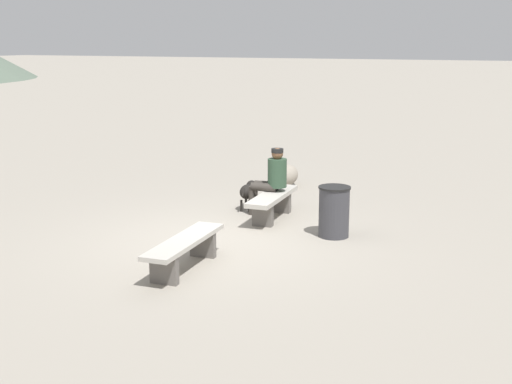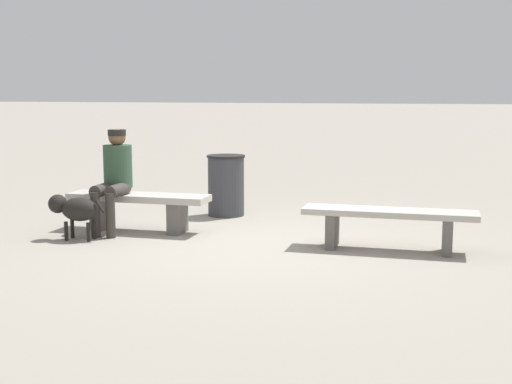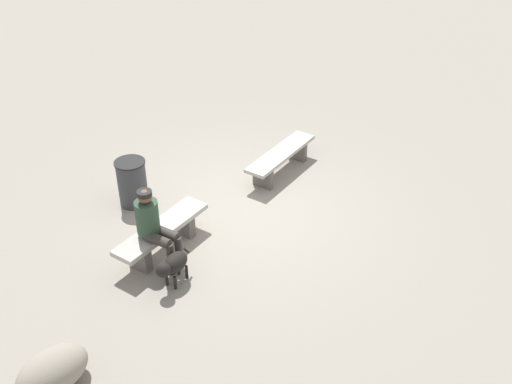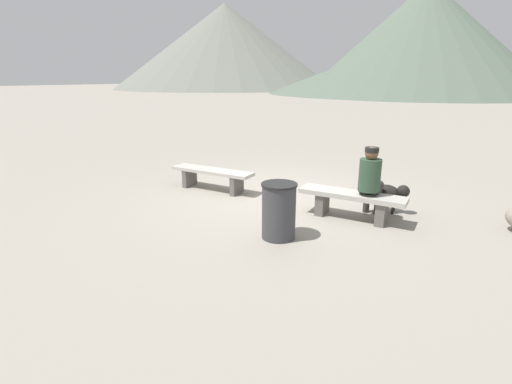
{
  "view_description": "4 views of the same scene",
  "coord_description": "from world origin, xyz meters",
  "px_view_note": "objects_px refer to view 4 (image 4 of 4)",
  "views": [
    {
      "loc": [
        -9.15,
        -5.03,
        3.14
      ],
      "look_at": [
        0.49,
        -0.45,
        0.74
      ],
      "focal_mm": 47.41,
      "sensor_mm": 36.0,
      "label": 1
    },
    {
      "loc": [
        -2.56,
        6.94,
        1.67
      ],
      "look_at": [
        0.41,
        -1.2,
        0.41
      ],
      "focal_mm": 47.6,
      "sensor_mm": 36.0,
      "label": 2
    },
    {
      "loc": [
        6.23,
        5.39,
        5.72
      ],
      "look_at": [
        -0.09,
        0.24,
        0.44
      ],
      "focal_mm": 40.94,
      "sensor_mm": 36.0,
      "label": 3
    },
    {
      "loc": [
        3.72,
        -6.14,
        2.31
      ],
      "look_at": [
        0.33,
        -1.22,
        0.5
      ],
      "focal_mm": 26.83,
      "sensor_mm": 36.0,
      "label": 4
    }
  ],
  "objects_px": {
    "bench_left": "(212,175)",
    "seated_person": "(371,178)",
    "trash_bin": "(279,211)",
    "bench_right": "(351,200)",
    "dog": "(390,193)"
  },
  "relations": [
    {
      "from": "dog",
      "to": "seated_person",
      "type": "bearing_deg",
      "value": -116.32
    },
    {
      "from": "bench_left",
      "to": "seated_person",
      "type": "xyz_separation_m",
      "value": [
        3.29,
        0.14,
        0.4
      ]
    },
    {
      "from": "bench_right",
      "to": "trash_bin",
      "type": "relative_size",
      "value": 2.14
    },
    {
      "from": "seated_person",
      "to": "trash_bin",
      "type": "xyz_separation_m",
      "value": [
        -0.84,
        -1.48,
        -0.3
      ]
    },
    {
      "from": "bench_right",
      "to": "trash_bin",
      "type": "xyz_separation_m",
      "value": [
        -0.59,
        -1.36,
        0.09
      ]
    },
    {
      "from": "trash_bin",
      "to": "dog",
      "type": "bearing_deg",
      "value": 63.39
    },
    {
      "from": "seated_person",
      "to": "dog",
      "type": "distance_m",
      "value": 0.7
    },
    {
      "from": "dog",
      "to": "bench_left",
      "type": "bearing_deg",
      "value": -176.4
    },
    {
      "from": "bench_right",
      "to": "seated_person",
      "type": "distance_m",
      "value": 0.48
    },
    {
      "from": "dog",
      "to": "bench_right",
      "type": "bearing_deg",
      "value": -130.3
    },
    {
      "from": "trash_bin",
      "to": "bench_left",
      "type": "bearing_deg",
      "value": 151.21
    },
    {
      "from": "bench_left",
      "to": "trash_bin",
      "type": "xyz_separation_m",
      "value": [
        2.45,
        -1.35,
        0.09
      ]
    },
    {
      "from": "bench_left",
      "to": "bench_right",
      "type": "bearing_deg",
      "value": -4.82
    },
    {
      "from": "bench_left",
      "to": "bench_right",
      "type": "xyz_separation_m",
      "value": [
        3.04,
        0.02,
        -0.0
      ]
    },
    {
      "from": "seated_person",
      "to": "dog",
      "type": "relative_size",
      "value": 1.81
    }
  ]
}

